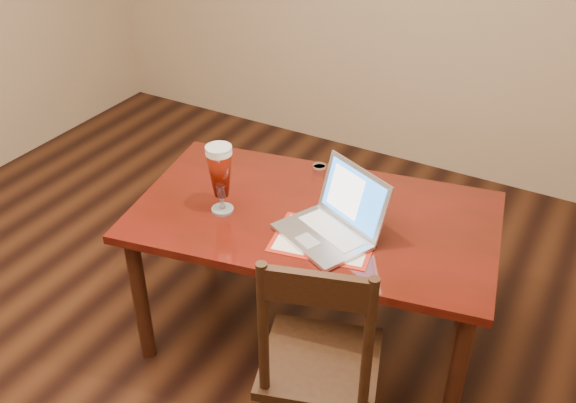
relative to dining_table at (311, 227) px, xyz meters
The scene contains 3 objects.
ground 0.98m from the dining_table, 120.13° to the right, with size 5.00×5.00×0.00m, color black.
dining_table is the anchor object (origin of this frame).
dining_chair 0.63m from the dining_table, 59.26° to the right, with size 0.53×0.52×1.00m.
Camera 1 is at (1.37, -1.35, 2.23)m, focal length 40.00 mm.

